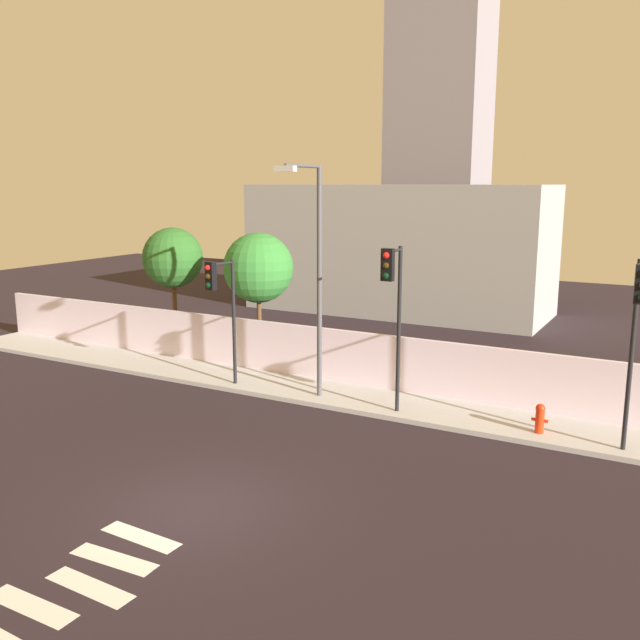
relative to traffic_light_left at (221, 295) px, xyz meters
The scene contains 13 objects.
ground_plane 8.98m from the traffic_light_left, 56.98° to the right, with size 80.00×80.00×0.00m, color black.
sidewalk 5.68m from the traffic_light_left, 14.48° to the left, with size 36.00×2.40×0.15m, color #B7B7B7.
perimeter_wall 5.63m from the traffic_light_left, 28.41° to the left, with size 36.00×0.18×1.80m, color silver.
crosswalk_marking 12.02m from the traffic_light_left, 67.49° to the right, with size 3.00×4.75×0.01m.
traffic_light_left is the anchor object (origin of this frame).
traffic_light_center 12.37m from the traffic_light_left, ahead, with size 0.42×1.54×4.88m.
traffic_light_right 6.05m from the traffic_light_left, ahead, with size 0.34×1.16×4.92m.
street_lamp_curbside 3.53m from the traffic_light_left, ahead, with size 0.61×2.40×7.21m.
fire_hydrant 10.50m from the traffic_light_left, ahead, with size 0.44×0.26×0.82m.
roadside_tree_leftmost 6.27m from the traffic_light_left, 144.85° to the left, with size 2.44×2.44×5.09m.
roadside_tree_midleft 3.74m from the traffic_light_left, 104.76° to the left, with size 2.65×2.65×5.03m.
low_building_distant 16.48m from the traffic_light_left, 92.20° to the left, with size 15.76×6.00×6.77m, color #9F9F9F.
tower_on_skyline 30.24m from the traffic_light_left, 95.60° to the left, with size 6.22×5.00×26.12m, color gray.
Camera 1 is at (8.90, -10.61, 6.81)m, focal length 38.36 mm.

